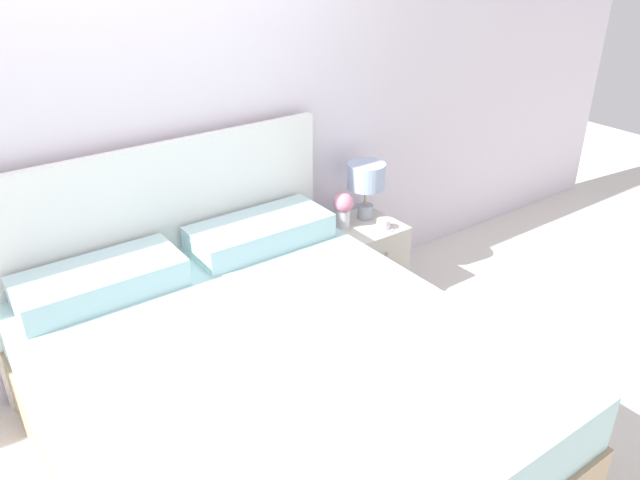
# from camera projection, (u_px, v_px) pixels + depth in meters

# --- Properties ---
(ground_plane) EXTENTS (12.00, 12.00, 0.00)m
(ground_plane) POSITION_uv_depth(u_px,v_px,m) (180.00, 341.00, 3.71)
(ground_plane) COLOR silver
(wall_back) EXTENTS (8.00, 0.06, 2.60)m
(wall_back) POSITION_uv_depth(u_px,v_px,m) (147.00, 127.00, 3.16)
(wall_back) COLOR white
(wall_back) RESTS_ON ground_plane
(bed) EXTENTS (1.89, 2.15, 1.24)m
(bed) POSITION_uv_depth(u_px,v_px,m) (265.00, 390.00, 2.84)
(bed) COLOR tan
(bed) RESTS_ON ground_plane
(nightstand) EXTENTS (0.42, 0.45, 0.53)m
(nightstand) POSITION_uv_depth(u_px,v_px,m) (363.00, 260.00, 4.05)
(nightstand) COLOR silver
(nightstand) RESTS_ON ground_plane
(table_lamp) EXTENTS (0.24, 0.24, 0.37)m
(table_lamp) POSITION_uv_depth(u_px,v_px,m) (366.00, 179.00, 3.89)
(table_lamp) COLOR #A8B2BC
(table_lamp) RESTS_ON nightstand
(flower_vase) EXTENTS (0.13, 0.13, 0.23)m
(flower_vase) POSITION_uv_depth(u_px,v_px,m) (343.00, 207.00, 3.83)
(flower_vase) COLOR white
(flower_vase) RESTS_ON nightstand
(teacup) EXTENTS (0.13, 0.13, 0.06)m
(teacup) POSITION_uv_depth(u_px,v_px,m) (383.00, 225.00, 3.86)
(teacup) COLOR white
(teacup) RESTS_ON nightstand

